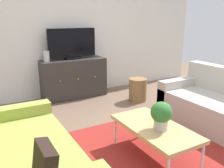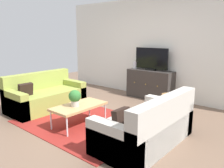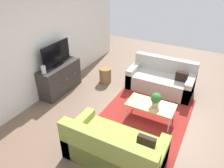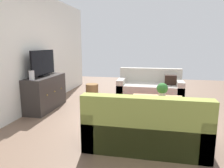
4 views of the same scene
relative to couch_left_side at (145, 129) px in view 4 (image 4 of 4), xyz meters
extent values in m
plane|color=brown|center=(1.44, 0.10, -0.28)|extent=(10.00, 10.00, 0.00)
cube|color=silver|center=(1.44, 2.65, 1.07)|extent=(6.40, 0.12, 2.70)
cube|color=maroon|center=(1.44, -0.05, -0.27)|extent=(2.50, 1.90, 0.01)
cube|color=olive|center=(0.09, 0.00, -0.06)|extent=(0.88, 1.73, 0.43)
cube|color=olive|center=(-0.26, 0.00, 0.14)|extent=(0.20, 1.73, 0.83)
cube|color=olive|center=(0.09, 0.78, 0.00)|extent=(0.88, 0.18, 0.57)
cube|color=olive|center=(0.09, -0.77, 0.00)|extent=(0.88, 0.18, 0.57)
cube|color=black|center=(0.14, -0.53, 0.27)|extent=(0.15, 0.30, 0.31)
cube|color=#B2ADA3|center=(2.79, 0.00, -0.06)|extent=(0.88, 1.73, 0.43)
cube|color=#B2ADA3|center=(3.13, 0.00, 0.14)|extent=(0.20, 1.73, 0.83)
cube|color=#B2ADA3|center=(2.79, 0.78, 0.00)|extent=(0.88, 0.18, 0.57)
cube|color=#B2ADA3|center=(2.79, -0.77, 0.00)|extent=(0.88, 0.18, 0.57)
cube|color=black|center=(2.74, -0.53, 0.27)|extent=(0.14, 0.30, 0.31)
cube|color=tan|center=(1.44, -0.18, 0.11)|extent=(0.54, 1.05, 0.04)
cylinder|color=silver|center=(1.21, -0.66, -0.10)|extent=(0.03, 0.03, 0.36)
cylinder|color=silver|center=(1.67, -0.66, -0.10)|extent=(0.03, 0.03, 0.36)
cylinder|color=silver|center=(1.21, 0.30, -0.10)|extent=(0.03, 0.03, 0.36)
cylinder|color=silver|center=(1.67, 0.30, -0.10)|extent=(0.03, 0.03, 0.36)
cylinder|color=#B7B2A8|center=(1.44, -0.27, 0.18)|extent=(0.15, 0.15, 0.11)
sphere|color=#2D6B2D|center=(1.44, -0.27, 0.32)|extent=(0.23, 0.23, 0.23)
cube|color=#332D2B|center=(1.45, 2.37, 0.11)|extent=(1.27, 0.44, 0.78)
sphere|color=#B79338|center=(1.09, 2.14, 0.15)|extent=(0.03, 0.03, 0.03)
sphere|color=#B79338|center=(1.45, 2.14, 0.15)|extent=(0.03, 0.03, 0.03)
sphere|color=#B79338|center=(1.81, 2.14, 0.15)|extent=(0.03, 0.03, 0.03)
cube|color=black|center=(1.45, 2.39, 0.52)|extent=(0.28, 0.16, 0.04)
cube|color=black|center=(1.45, 2.39, 0.81)|extent=(0.96, 0.04, 0.56)
cylinder|color=silver|center=(0.93, 2.37, 0.59)|extent=(0.11, 0.11, 0.20)
cylinder|color=olive|center=(2.44, 1.55, -0.06)|extent=(0.34, 0.34, 0.44)
camera|label=1|loc=(-0.18, -2.07, 1.29)|focal=38.40mm
camera|label=2|loc=(4.59, -2.92, 1.44)|focal=36.53mm
camera|label=3|loc=(-2.31, -1.21, 2.89)|focal=34.23mm
camera|label=4|loc=(-2.92, -0.09, 1.22)|focal=33.67mm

